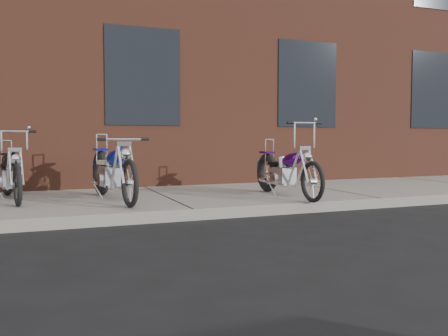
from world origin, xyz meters
name	(u,v)px	position (x,y,z in m)	size (l,w,h in m)	color
ground	(193,221)	(0.00, 0.00, 0.00)	(120.00, 120.00, 0.00)	black
sidewalk	(164,201)	(0.00, 1.50, 0.07)	(22.00, 3.00, 0.15)	gray
building_brick	(106,33)	(0.00, 8.00, 4.00)	(22.00, 10.00, 8.00)	brown
chopper_purple	(286,173)	(1.76, 0.75, 0.52)	(0.50, 2.05, 1.15)	black
chopper_blue	(113,173)	(-0.83, 1.26, 0.55)	(0.54, 2.23, 0.97)	black
chopper_third	(11,176)	(-2.21, 1.83, 0.51)	(0.53, 2.00, 1.02)	black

